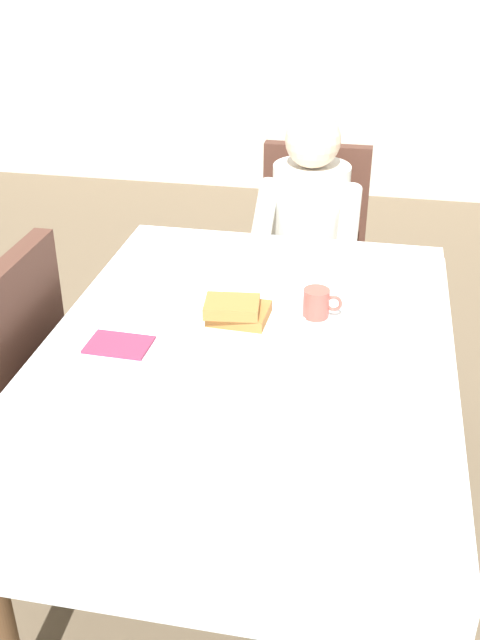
{
  "coord_description": "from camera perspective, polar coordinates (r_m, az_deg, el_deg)",
  "views": [
    {
      "loc": [
        0.31,
        -1.72,
        1.79
      ],
      "look_at": [
        -0.03,
        0.02,
        0.79
      ],
      "focal_mm": 41.77,
      "sensor_mm": 36.0,
      "label": 1
    }
  ],
  "objects": [
    {
      "name": "plate_breakfast",
      "position": [
        2.11,
        -0.46,
        -0.22
      ],
      "size": [
        0.28,
        0.28,
        0.02
      ],
      "primitive_type": "cylinder",
      "color": "white",
      "rests_on": "dining_table_main"
    },
    {
      "name": "syrup_pitcher",
      "position": [
        2.24,
        -6.14,
        2.31
      ],
      "size": [
        0.08,
        0.08,
        0.07
      ],
      "color": "silver",
      "rests_on": "dining_table_main"
    },
    {
      "name": "spoon_near_edge",
      "position": [
        1.83,
        -1.87,
        -5.51
      ],
      "size": [
        0.15,
        0.05,
        0.0
      ],
      "primitive_type": "cube",
      "rotation": [
        0.0,
        0.0,
        -0.22
      ],
      "color": "silver",
      "rests_on": "dining_table_main"
    },
    {
      "name": "chair_left_side",
      "position": [
        2.39,
        -17.93,
        -4.05
      ],
      "size": [
        0.45,
        0.44,
        0.93
      ],
      "rotation": [
        0.0,
        0.0,
        1.57
      ],
      "color": "#4C2D23",
      "rests_on": "ground"
    },
    {
      "name": "diner_person",
      "position": [
        2.96,
        5.26,
        7.02
      ],
      "size": [
        0.4,
        0.43,
        1.12
      ],
      "rotation": [
        0.0,
        0.0,
        3.14
      ],
      "color": "silver",
      "rests_on": "ground"
    },
    {
      "name": "chair_diner",
      "position": [
        3.16,
        5.46,
        5.74
      ],
      "size": [
        0.44,
        0.45,
        0.93
      ],
      "rotation": [
        0.0,
        0.0,
        3.14
      ],
      "color": "#4C2D23",
      "rests_on": "ground"
    },
    {
      "name": "knife_right_of_plate",
      "position": [
        2.07,
        4.6,
        -1.12
      ],
      "size": [
        0.01,
        0.2,
        0.0
      ],
      "primitive_type": "cube",
      "rotation": [
        0.0,
        0.0,
        1.57
      ],
      "color": "silver",
      "rests_on": "dining_table_main"
    },
    {
      "name": "ground_plane",
      "position": [
        2.5,
        0.54,
        -16.33
      ],
      "size": [
        14.0,
        14.0,
        0.0
      ],
      "primitive_type": "plane",
      "color": "brown"
    },
    {
      "name": "dining_table_main",
      "position": [
        2.08,
        0.63,
        -3.72
      ],
      "size": [
        1.12,
        1.52,
        0.74
      ],
      "color": "silver",
      "rests_on": "ground"
    },
    {
      "name": "cup_coffee",
      "position": [
        2.15,
        5.91,
        1.3
      ],
      "size": [
        0.11,
        0.08,
        0.08
      ],
      "color": "#B24C42",
      "rests_on": "dining_table_main"
    },
    {
      "name": "napkin_folded",
      "position": [
        2.04,
        -9.26,
        -1.88
      ],
      "size": [
        0.17,
        0.13,
        0.01
      ],
      "primitive_type": "cube",
      "rotation": [
        0.0,
        0.0,
        -0.03
      ],
      "color": "#8C2D4C",
      "rests_on": "dining_table_main"
    },
    {
      "name": "breakfast_stack",
      "position": [
        2.09,
        -0.31,
        0.73
      ],
      "size": [
        0.18,
        0.17,
        0.07
      ],
      "color": "#A36B33",
      "rests_on": "plate_breakfast"
    },
    {
      "name": "fork_left_of_plate",
      "position": [
        2.13,
        -5.57,
        -0.13
      ],
      "size": [
        0.03,
        0.18,
        0.0
      ],
      "primitive_type": "cube",
      "rotation": [
        0.0,
        0.0,
        1.5
      ],
      "color": "silver",
      "rests_on": "dining_table_main"
    }
  ]
}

